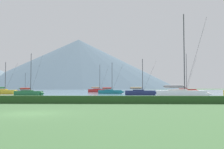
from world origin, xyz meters
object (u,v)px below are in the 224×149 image
Objects in this scene: sailboat_slip_1 at (29,93)px; sailboat_slip_2 at (181,93)px; sailboat_slip_5 at (24,90)px; sailboat_slip_8 at (185,90)px; sailboat_slip_0 at (98,90)px; sailboat_slip_11 at (3,92)px; sailboat_slip_6 at (141,92)px; sailboat_slip_7 at (110,92)px.

sailboat_slip_2 reaches higher than sailboat_slip_1.
sailboat_slip_8 is at bearing -9.51° from sailboat_slip_5.
sailboat_slip_0 reaches higher than sailboat_slip_5.
sailboat_slip_11 is at bearing 153.74° from sailboat_slip_2.
sailboat_slip_0 is 1.23× the size of sailboat_slip_11.
sailboat_slip_5 is at bearing 137.09° from sailboat_slip_6.
sailboat_slip_6 is at bearing -60.96° from sailboat_slip_7.
sailboat_slip_2 is at bearing -13.80° from sailboat_slip_1.
sailboat_slip_1 is 0.68× the size of sailboat_slip_2.
sailboat_slip_1 is at bearing -125.05° from sailboat_slip_8.
sailboat_slip_1 is 16.83m from sailboat_slip_11.
sailboat_slip_7 is at bearing 121.14° from sailboat_slip_6.
sailboat_slip_2 is 1.00× the size of sailboat_slip_8.
sailboat_slip_6 is (-5.31, 16.83, -0.13)m from sailboat_slip_2.
sailboat_slip_1 is at bearing -44.43° from sailboat_slip_11.
sailboat_slip_0 is 1.37× the size of sailboat_slip_5.
sailboat_slip_0 is 1.21× the size of sailboat_slip_7.
sailboat_slip_2 reaches higher than sailboat_slip_5.
sailboat_slip_2 reaches higher than sailboat_slip_0.
sailboat_slip_0 is 59.83m from sailboat_slip_2.
sailboat_slip_2 is 33.63m from sailboat_slip_7.
sailboat_slip_7 is at bearing 119.00° from sailboat_slip_2.
sailboat_slip_0 is at bearing 114.66° from sailboat_slip_2.
sailboat_slip_5 is at bearing -177.18° from sailboat_slip_8.
sailboat_slip_8 is (42.65, 36.22, 0.18)m from sailboat_slip_1.
sailboat_slip_1 reaches higher than sailboat_slip_5.
sailboat_slip_5 is at bearing 134.61° from sailboat_slip_2.
sailboat_slip_0 is 0.78× the size of sailboat_slip_2.
sailboat_slip_2 is at bearing -29.85° from sailboat_slip_11.
sailboat_slip_8 is (31.06, -6.30, 0.06)m from sailboat_slip_0.
sailboat_slip_5 is (-19.40, 49.18, -0.01)m from sailboat_slip_1.
sailboat_slip_8 is at bearing 52.28° from sailboat_slip_1.
sailboat_slip_2 is 52.23m from sailboat_slip_8.
sailboat_slip_2 is at bearing -68.66° from sailboat_slip_6.
sailboat_slip_6 is 16.10m from sailboat_slip_7.
sailboat_slip_5 is at bearing 166.63° from sailboat_slip_0.
sailboat_slip_11 reaches higher than sailboat_slip_5.
sailboat_slip_11 is at bearing 168.22° from sailboat_slip_6.
sailboat_slip_7 is (-12.70, 31.14, -0.14)m from sailboat_slip_2.
sailboat_slip_11 is at bearing -141.62° from sailboat_slip_8.
sailboat_slip_5 is at bearing 105.60° from sailboat_slip_11.
sailboat_slip_1 is 1.07× the size of sailboat_slip_11.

